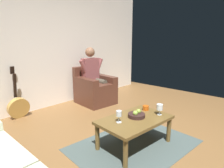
# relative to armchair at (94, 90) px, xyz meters

# --- Properties ---
(ground_plane) EXTENTS (6.51, 6.51, 0.00)m
(ground_plane) POSITION_rel_armchair_xyz_m (0.75, 2.14, -0.32)
(ground_plane) COLOR brown
(wall_back) EXTENTS (5.82, 0.06, 2.76)m
(wall_back) POSITION_rel_armchair_xyz_m (0.75, -0.59, 1.06)
(wall_back) COLOR silver
(wall_back) RESTS_ON ground
(rug) EXTENTS (1.81, 1.38, 0.01)m
(rug) POSITION_rel_armchair_xyz_m (0.92, 1.84, -0.31)
(rug) COLOR #414E4C
(rug) RESTS_ON ground
(armchair) EXTENTS (0.78, 0.87, 0.85)m
(armchair) POSITION_rel_armchair_xyz_m (0.00, 0.00, 0.00)
(armchair) COLOR #4F2B20
(armchair) RESTS_ON ground
(person_seated) EXTENTS (0.66, 0.58, 1.30)m
(person_seated) POSITION_rel_armchair_xyz_m (-0.00, -0.04, 0.38)
(person_seated) COLOR brown
(person_seated) RESTS_ON ground
(coffee_table) EXTENTS (1.06, 0.72, 0.41)m
(coffee_table) POSITION_rel_armchair_xyz_m (0.92, 1.84, 0.04)
(coffee_table) COLOR brown
(coffee_table) RESTS_ON ground
(guitar) EXTENTS (0.40, 0.21, 0.99)m
(guitar) POSITION_rel_armchair_xyz_m (1.61, -0.38, -0.09)
(guitar) COLOR #B78940
(guitar) RESTS_ON ground
(wine_glass_near) EXTENTS (0.09, 0.09, 0.16)m
(wine_glass_near) POSITION_rel_armchair_xyz_m (0.57, 2.02, 0.20)
(wine_glass_near) COLOR silver
(wine_glass_near) RESTS_ON coffee_table
(wine_glass_far) EXTENTS (0.07, 0.07, 0.16)m
(wine_glass_far) POSITION_rel_armchair_xyz_m (1.17, 1.77, 0.20)
(wine_glass_far) COLOR silver
(wine_glass_far) RESTS_ON coffee_table
(fruit_bowl) EXTENTS (0.24, 0.24, 0.11)m
(fruit_bowl) POSITION_rel_armchair_xyz_m (0.87, 1.83, 0.12)
(fruit_bowl) COLOR #321E1C
(fruit_bowl) RESTS_ON coffee_table
(candle_jar) EXTENTS (0.09, 0.09, 0.07)m
(candle_jar) POSITION_rel_armchair_xyz_m (0.54, 1.77, 0.13)
(candle_jar) COLOR #BB5013
(candle_jar) RESTS_ON coffee_table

